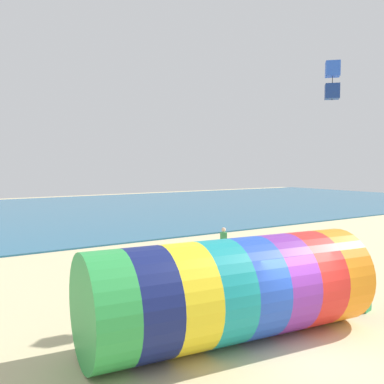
{
  "coord_description": "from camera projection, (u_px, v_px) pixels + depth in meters",
  "views": [
    {
      "loc": [
        -9.0,
        -7.7,
        5.08
      ],
      "look_at": [
        -1.41,
        3.73,
        4.18
      ],
      "focal_mm": 40.0,
      "sensor_mm": 36.0,
      "label": 1
    }
  ],
  "objects": [
    {
      "name": "ground_plane",
      "position": [
        310.0,
        350.0,
        11.69
      ],
      "size": [
        120.0,
        120.0,
        0.0
      ],
      "primitive_type": "plane",
      "color": "#CCBA8C"
    },
    {
      "name": "sea",
      "position": [
        19.0,
        215.0,
        42.51
      ],
      "size": [
        120.0,
        40.0,
        0.1
      ],
      "primitive_type": "cube",
      "color": "#236084",
      "rests_on": "ground"
    },
    {
      "name": "giant_inflatable_tube",
      "position": [
        231.0,
        290.0,
        12.27
      ],
      "size": [
        8.83,
        3.91,
        2.94
      ],
      "color": "green",
      "rests_on": "ground"
    },
    {
      "name": "kite_handler",
      "position": [
        358.0,
        280.0,
        15.38
      ],
      "size": [
        0.41,
        0.41,
        1.78
      ],
      "color": "#726651",
      "rests_on": "ground"
    },
    {
      "name": "kite_blue_box",
      "position": [
        332.0,
        80.0,
        16.81
      ],
      "size": [
        0.77,
        0.77,
        1.55
      ],
      "color": "blue"
    },
    {
      "name": "bystander_near_water",
      "position": [
        224.0,
        243.0,
        22.61
      ],
      "size": [
        0.42,
        0.4,
        1.73
      ],
      "color": "#383D56",
      "rests_on": "ground"
    },
    {
      "name": "bystander_mid_beach",
      "position": [
        203.0,
        267.0,
        17.64
      ],
      "size": [
        0.38,
        0.26,
        1.61
      ],
      "color": "black",
      "rests_on": "ground"
    },
    {
      "name": "cooler_box",
      "position": [
        364.0,
        306.0,
        14.79
      ],
      "size": [
        0.59,
        0.47,
        0.36
      ],
      "primitive_type": "cube",
      "rotation": [
        0.0,
        0.0,
        0.24
      ],
      "color": "#268C4C",
      "rests_on": "ground"
    }
  ]
}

